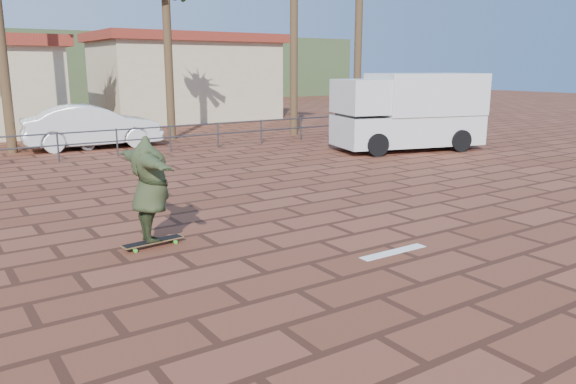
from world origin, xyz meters
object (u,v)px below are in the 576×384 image
object	(u,v)px
longboard	(153,242)
campervan	(409,110)
skateboarder	(150,189)
car_silver	(104,128)
car_white	(93,127)

from	to	relation	value
longboard	campervan	xyz separation A→B (m)	(12.52, 6.01, 1.43)
longboard	skateboarder	world-z (taller)	skateboarder
longboard	car_silver	bearing A→B (deg)	71.54
longboard	car_white	world-z (taller)	car_white
longboard	campervan	distance (m)	13.96
car_white	skateboarder	bearing A→B (deg)	173.87
campervan	car_white	size ratio (longest dim) A/B	1.17
longboard	campervan	world-z (taller)	campervan
skateboarder	campervan	world-z (taller)	campervan
skateboarder	campervan	size ratio (longest dim) A/B	0.39
car_white	longboard	bearing A→B (deg)	173.87
car_silver	car_white	xyz separation A→B (m)	(-0.54, -0.38, 0.14)
car_silver	skateboarder	bearing A→B (deg)	153.71
skateboarder	car_white	xyz separation A→B (m)	(2.55, 13.20, -0.21)
longboard	car_silver	size ratio (longest dim) A/B	0.28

